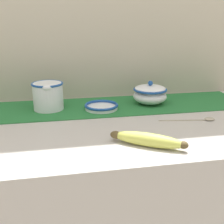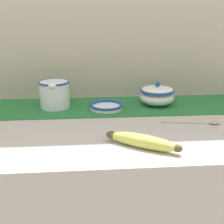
{
  "view_description": "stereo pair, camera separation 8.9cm",
  "coord_description": "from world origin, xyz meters",
  "px_view_note": "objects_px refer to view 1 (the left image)",
  "views": [
    {
      "loc": [
        -0.16,
        -0.87,
        1.24
      ],
      "look_at": [
        -0.0,
        -0.05,
        0.96
      ],
      "focal_mm": 45.0,
      "sensor_mm": 36.0,
      "label": 1
    },
    {
      "loc": [
        -0.07,
        -0.89,
        1.24
      ],
      "look_at": [
        -0.0,
        -0.05,
        0.96
      ],
      "focal_mm": 45.0,
      "sensor_mm": 36.0,
      "label": 2
    }
  ],
  "objects_px": {
    "banana": "(148,140)",
    "sugar_bowl": "(150,94)",
    "small_dish": "(101,106)",
    "cream_pitcher": "(48,95)",
    "spoon": "(204,119)"
  },
  "relations": [
    {
      "from": "banana",
      "to": "small_dish",
      "type": "bearing_deg",
      "value": 102.29
    },
    {
      "from": "small_dish",
      "to": "banana",
      "type": "height_order",
      "value": "banana"
    },
    {
      "from": "small_dish",
      "to": "banana",
      "type": "bearing_deg",
      "value": -77.71
    },
    {
      "from": "banana",
      "to": "sugar_bowl",
      "type": "bearing_deg",
      "value": 71.19
    },
    {
      "from": "small_dish",
      "to": "banana",
      "type": "distance_m",
      "value": 0.35
    },
    {
      "from": "spoon",
      "to": "sugar_bowl",
      "type": "bearing_deg",
      "value": 127.95
    },
    {
      "from": "cream_pitcher",
      "to": "banana",
      "type": "relative_size",
      "value": 0.7
    },
    {
      "from": "sugar_bowl",
      "to": "small_dish",
      "type": "distance_m",
      "value": 0.21
    },
    {
      "from": "sugar_bowl",
      "to": "banana",
      "type": "xyz_separation_m",
      "value": [
        -0.13,
        -0.38,
        -0.02
      ]
    },
    {
      "from": "sugar_bowl",
      "to": "spoon",
      "type": "distance_m",
      "value": 0.26
    },
    {
      "from": "spoon",
      "to": "small_dish",
      "type": "bearing_deg",
      "value": 159.25
    },
    {
      "from": "sugar_bowl",
      "to": "banana",
      "type": "distance_m",
      "value": 0.4
    },
    {
      "from": "cream_pitcher",
      "to": "sugar_bowl",
      "type": "distance_m",
      "value": 0.4
    },
    {
      "from": "cream_pitcher",
      "to": "banana",
      "type": "distance_m",
      "value": 0.47
    },
    {
      "from": "small_dish",
      "to": "sugar_bowl",
      "type": "bearing_deg",
      "value": 10.04
    }
  ]
}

